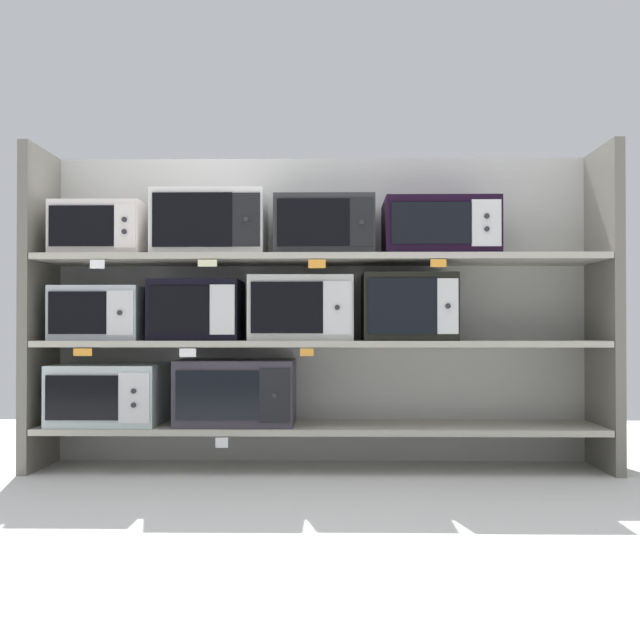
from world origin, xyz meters
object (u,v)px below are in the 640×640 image
object	(u,v)px
microwave_3	(197,310)
microwave_9	(439,229)
microwave_7	(211,224)
microwave_8	(325,227)
microwave_1	(237,392)
microwave_0	(109,394)
microwave_4	(302,308)
microwave_5	(408,307)
microwave_2	(101,313)
microwave_6	(102,230)

from	to	relation	value
microwave_3	microwave_9	world-z (taller)	microwave_9
microwave_7	microwave_8	distance (m)	0.56
microwave_1	microwave_3	xyz separation A→B (m)	(-0.20, -0.00, 0.40)
microwave_0	microwave_4	world-z (taller)	microwave_4
microwave_7	microwave_5	bearing A→B (deg)	0.00
microwave_0	microwave_5	bearing A→B (deg)	-0.02
microwave_5	microwave_8	distance (m)	0.57
microwave_3	microwave_8	xyz separation A→B (m)	(0.63, -0.00, 0.41)
microwave_4	microwave_9	xyz separation A→B (m)	(0.68, 0.00, 0.39)
microwave_0	microwave_1	world-z (taller)	microwave_1
microwave_3	microwave_9	size ratio (longest dim) A/B	0.80
microwave_2	microwave_3	size ratio (longest dim) A/B	1.00
microwave_5	microwave_7	xyz separation A→B (m)	(-0.97, -0.00, 0.41)
microwave_3	microwave_4	size ratio (longest dim) A/B	0.86
microwave_1	microwave_8	size ratio (longest dim) A/B	1.18
microwave_6	microwave_9	world-z (taller)	microwave_9
microwave_1	microwave_6	world-z (taller)	microwave_6
microwave_0	microwave_2	world-z (taller)	microwave_2
microwave_4	microwave_8	size ratio (longest dim) A/B	1.04
microwave_2	microwave_3	xyz separation A→B (m)	(0.48, 0.00, 0.01)
microwave_3	microwave_8	world-z (taller)	microwave_8
microwave_1	microwave_8	bearing A→B (deg)	-0.04
microwave_6	microwave_2	bearing A→B (deg)	-179.72
microwave_3	microwave_7	distance (m)	0.43
microwave_0	microwave_6	distance (m)	0.81
microwave_1	microwave_9	size ratio (longest dim) A/B	1.05
microwave_0	microwave_2	size ratio (longest dim) A/B	1.21
microwave_4	microwave_9	distance (m)	0.78
microwave_1	microwave_8	distance (m)	0.92
microwave_1	microwave_4	distance (m)	0.52
microwave_1	microwave_2	size ratio (longest dim) A/B	1.32
microwave_6	microwave_7	world-z (taller)	microwave_7
microwave_9	microwave_6	bearing A→B (deg)	-180.00
microwave_1	microwave_7	world-z (taller)	microwave_7
microwave_1	microwave_3	bearing A→B (deg)	-179.97
microwave_1	microwave_2	bearing A→B (deg)	-179.99
microwave_2	microwave_3	distance (m)	0.48
microwave_2	microwave_4	size ratio (longest dim) A/B	0.85
microwave_3	microwave_5	distance (m)	1.04
microwave_5	microwave_7	world-z (taller)	microwave_7
microwave_0	microwave_3	xyz separation A→B (m)	(0.44, -0.00, 0.41)
microwave_8	microwave_4	bearing A→B (deg)	179.96
microwave_1	microwave_6	size ratio (longest dim) A/B	1.30
microwave_1	microwave_5	size ratio (longest dim) A/B	1.27
microwave_7	microwave_3	bearing A→B (deg)	179.77
microwave_3	microwave_6	xyz separation A→B (m)	(-0.48, -0.00, 0.40)
microwave_2	microwave_9	xyz separation A→B (m)	(1.67, 0.00, 0.42)
microwave_2	microwave_9	bearing A→B (deg)	0.01
microwave_5	microwave_6	distance (m)	1.56
microwave_1	microwave_5	bearing A→B (deg)	-0.02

